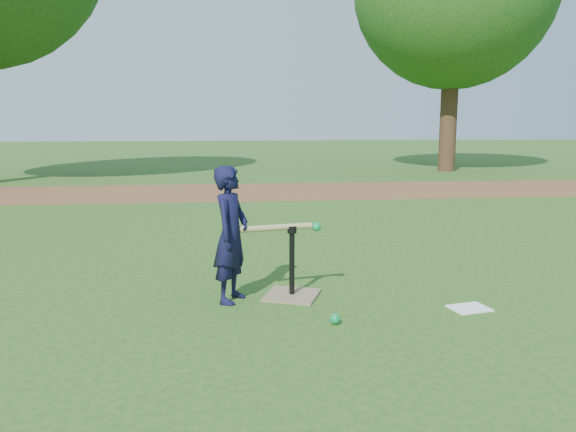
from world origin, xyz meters
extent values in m
plane|color=#285116|center=(0.00, 0.00, 0.00)|extent=(80.00, 80.00, 0.00)
cube|color=brown|center=(0.00, 7.50, 0.01)|extent=(24.00, 3.00, 0.01)
imported|color=black|center=(-0.13, 0.14, 0.57)|extent=(0.41, 0.49, 1.13)
sphere|color=#0D9047|center=(0.62, -0.50, 0.04)|extent=(0.08, 0.08, 0.08)
cube|color=white|center=(1.76, -0.28, 0.01)|extent=(0.34, 0.29, 0.01)
cube|color=#857054|center=(0.39, 0.21, 0.01)|extent=(0.56, 0.56, 0.02)
cylinder|color=black|center=(0.39, 0.21, 0.30)|extent=(0.05, 0.05, 0.55)
cylinder|color=black|center=(0.39, 0.21, 0.58)|extent=(0.08, 0.08, 0.06)
cylinder|color=tan|center=(0.27, 0.19, 0.61)|extent=(0.60, 0.18, 0.05)
sphere|color=tan|center=(-0.03, 0.15, 0.61)|extent=(0.06, 0.06, 0.06)
sphere|color=#0D9047|center=(0.60, 0.25, 0.60)|extent=(0.08, 0.08, 0.08)
cylinder|color=#382316|center=(6.50, 12.00, 1.71)|extent=(0.50, 0.50, 3.42)
camera|label=1|loc=(-0.16, -4.40, 1.48)|focal=35.00mm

